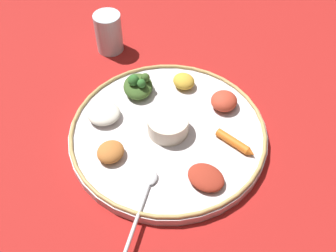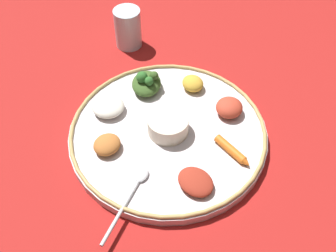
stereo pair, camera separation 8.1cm
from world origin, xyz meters
The scene contains 13 objects.
ground_plane centered at (0.00, 0.00, 0.00)m, with size 2.40×2.40×0.00m, color maroon.
platter centered at (0.00, 0.00, 0.01)m, with size 0.41×0.41×0.02m, color silver.
platter_rim centered at (0.00, 0.00, 0.02)m, with size 0.41×0.41×0.01m, color tan.
center_bowl centered at (0.00, 0.00, 0.04)m, with size 0.08×0.08×0.04m.
spoon centered at (-0.10, 0.13, 0.02)m, with size 0.11×0.15×0.01m.
greens_pile centered at (0.13, -0.02, 0.04)m, with size 0.10×0.10×0.05m.
carrot_near_spoon centered at (-0.11, -0.08, 0.03)m, with size 0.09×0.03×0.02m.
mound_lentil_yellow centered at (0.08, -0.11, 0.04)m, with size 0.05×0.05×0.03m, color gold.
mound_chickpea centered at (0.02, 0.13, 0.03)m, with size 0.06×0.05×0.03m, color #B2662D.
mound_berbere_red centered at (-0.02, -0.14, 0.04)m, with size 0.06×0.06×0.03m, color #B73D28.
mound_beet centered at (-0.14, 0.02, 0.03)m, with size 0.07×0.06×0.02m, color maroon.
mound_rice_white centered at (0.11, 0.08, 0.03)m, with size 0.07×0.07×0.03m, color silver.
drinking_glass centered at (0.32, -0.07, 0.04)m, with size 0.07×0.07×0.10m.
Camera 2 is at (-0.46, 0.27, 0.65)m, focal length 42.65 mm.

